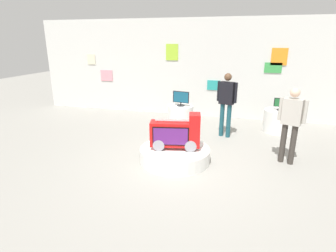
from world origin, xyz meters
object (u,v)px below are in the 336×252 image
object	(u,v)px
shopper_browsing_rear	(227,100)
tv_on_center_rear	(281,104)
tv_on_left_rear	(181,98)
main_display_pedestal	(175,155)
display_pedestal_center_rear	(279,121)
novelty_firetruck_tv	(176,135)
display_pedestal_left_rear	(181,116)
shopper_browsing_near_truck	(291,120)

from	to	relation	value
shopper_browsing_rear	tv_on_center_rear	bearing A→B (deg)	28.93
tv_on_left_rear	tv_on_center_rear	world-z (taller)	tv_on_left_rear
main_display_pedestal	display_pedestal_center_rear	distance (m)	3.72
novelty_firetruck_tv	display_pedestal_left_rear	xyz separation A→B (m)	(-0.47, 2.58, -0.31)
shopper_browsing_near_truck	tv_on_center_rear	bearing A→B (deg)	87.99
tv_on_center_rear	shopper_browsing_rear	world-z (taller)	shopper_browsing_rear
display_pedestal_left_rear	main_display_pedestal	bearing A→B (deg)	-80.14
shopper_browsing_near_truck	shopper_browsing_rear	distance (m)	1.99
main_display_pedestal	tv_on_center_rear	world-z (taller)	tv_on_center_rear
tv_on_left_rear	display_pedestal_left_rear	bearing A→B (deg)	101.47
display_pedestal_center_rear	tv_on_center_rear	xyz separation A→B (m)	(0.00, -0.00, 0.51)
main_display_pedestal	novelty_firetruck_tv	size ratio (longest dim) A/B	1.39
tv_on_left_rear	shopper_browsing_rear	distance (m)	1.53
novelty_firetruck_tv	main_display_pedestal	bearing A→B (deg)	173.08
tv_on_left_rear	novelty_firetruck_tv	bearing A→B (deg)	-79.69
tv_on_center_rear	shopper_browsing_near_truck	size ratio (longest dim) A/B	0.24
main_display_pedestal	novelty_firetruck_tv	xyz separation A→B (m)	(0.02, -0.00, 0.48)
tv_on_left_rear	shopper_browsing_rear	bearing A→B (deg)	-23.78
tv_on_center_rear	shopper_browsing_near_truck	distance (m)	2.23
novelty_firetruck_tv	display_pedestal_left_rear	bearing A→B (deg)	100.31
novelty_firetruck_tv	shopper_browsing_near_truck	size ratio (longest dim) A/B	0.67
shopper_browsing_rear	main_display_pedestal	bearing A→B (deg)	-115.83
main_display_pedestal	display_pedestal_center_rear	bearing A→B (deg)	48.75
main_display_pedestal	shopper_browsing_near_truck	distance (m)	2.58
main_display_pedestal	display_pedestal_left_rear	xyz separation A→B (m)	(-0.45, 2.58, 0.17)
main_display_pedestal	shopper_browsing_rear	xyz separation A→B (m)	(0.95, 1.96, 0.88)
display_pedestal_left_rear	display_pedestal_center_rear	xyz separation A→B (m)	(2.90, 0.21, 0.00)
main_display_pedestal	tv_on_center_rear	xyz separation A→B (m)	(2.45, 2.79, 0.68)
main_display_pedestal	display_pedestal_left_rear	bearing A→B (deg)	99.86
display_pedestal_center_rear	shopper_browsing_rear	world-z (taller)	shopper_browsing_rear
display_pedestal_center_rear	main_display_pedestal	bearing A→B (deg)	-131.25
display_pedestal_left_rear	tv_on_center_rear	world-z (taller)	tv_on_center_rear
main_display_pedestal	tv_on_center_rear	distance (m)	3.78
shopper_browsing_near_truck	shopper_browsing_rear	xyz separation A→B (m)	(-1.42, 1.39, 0.06)
tv_on_left_rear	tv_on_center_rear	distance (m)	2.91
novelty_firetruck_tv	shopper_browsing_near_truck	bearing A→B (deg)	13.72
tv_on_left_rear	shopper_browsing_rear	xyz separation A→B (m)	(1.40, -0.62, 0.14)
display_pedestal_left_rear	shopper_browsing_near_truck	distance (m)	3.53
novelty_firetruck_tv	shopper_browsing_rear	xyz separation A→B (m)	(0.93, 1.96, 0.40)
tv_on_left_rear	display_pedestal_center_rear	bearing A→B (deg)	4.31
main_display_pedestal	shopper_browsing_rear	size ratio (longest dim) A/B	0.88
main_display_pedestal	tv_on_center_rear	size ratio (longest dim) A/B	3.83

